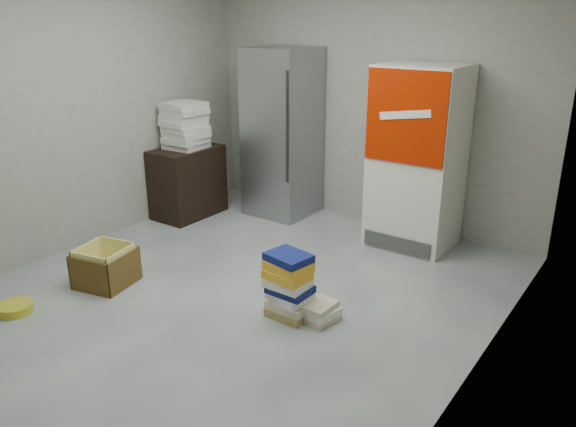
# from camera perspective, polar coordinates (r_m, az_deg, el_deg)

# --- Properties ---
(ground) EXTENTS (5.00, 5.00, 0.00)m
(ground) POSITION_cam_1_polar(r_m,az_deg,el_deg) (4.71, -7.01, -8.97)
(ground) COLOR #B1B0AC
(ground) RESTS_ON ground
(room_shell) EXTENTS (4.04, 5.04, 2.82)m
(room_shell) POSITION_cam_1_polar(r_m,az_deg,el_deg) (4.16, -8.06, 13.30)
(room_shell) COLOR #9F9B8F
(room_shell) RESTS_ON ground
(steel_fridge) EXTENTS (0.70, 0.72, 1.90)m
(steel_fridge) POSITION_cam_1_polar(r_m,az_deg,el_deg) (6.49, -0.56, 8.17)
(steel_fridge) COLOR #9A9CA1
(steel_fridge) RESTS_ON ground
(coke_cooler) EXTENTS (0.80, 0.73, 1.80)m
(coke_cooler) POSITION_cam_1_polar(r_m,az_deg,el_deg) (5.70, 13.00, 5.57)
(coke_cooler) COLOR silver
(coke_cooler) RESTS_ON ground
(wood_shelf) EXTENTS (0.50, 0.80, 0.80)m
(wood_shelf) POSITION_cam_1_polar(r_m,az_deg,el_deg) (6.62, -10.14, 3.17)
(wood_shelf) COLOR black
(wood_shelf) RESTS_ON ground
(supply_box_stack) EXTENTS (0.45, 0.45, 0.52)m
(supply_box_stack) POSITION_cam_1_polar(r_m,az_deg,el_deg) (6.46, -10.42, 8.78)
(supply_box_stack) COLOR silver
(supply_box_stack) RESTS_ON wood_shelf
(phonebook_stack_main) EXTENTS (0.37, 0.33, 0.53)m
(phonebook_stack_main) POSITION_cam_1_polar(r_m,az_deg,el_deg) (4.36, 0.10, -7.31)
(phonebook_stack_main) COLOR olive
(phonebook_stack_main) RESTS_ON ground
(phonebook_stack_side) EXTENTS (0.38, 0.32, 0.15)m
(phonebook_stack_side) POSITION_cam_1_polar(r_m,az_deg,el_deg) (4.43, 2.70, -9.67)
(phonebook_stack_side) COLOR beige
(phonebook_stack_side) RESTS_ON ground
(cardboard_box) EXTENTS (0.52, 0.52, 0.35)m
(cardboard_box) POSITION_cam_1_polar(r_m,az_deg,el_deg) (5.17, -18.03, -5.36)
(cardboard_box) COLOR yellow
(cardboard_box) RESTS_ON ground
(bucket_lid) EXTENTS (0.30, 0.30, 0.07)m
(bucket_lid) POSITION_cam_1_polar(r_m,az_deg,el_deg) (5.02, -25.97, -8.64)
(bucket_lid) COLOR gold
(bucket_lid) RESTS_ON ground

